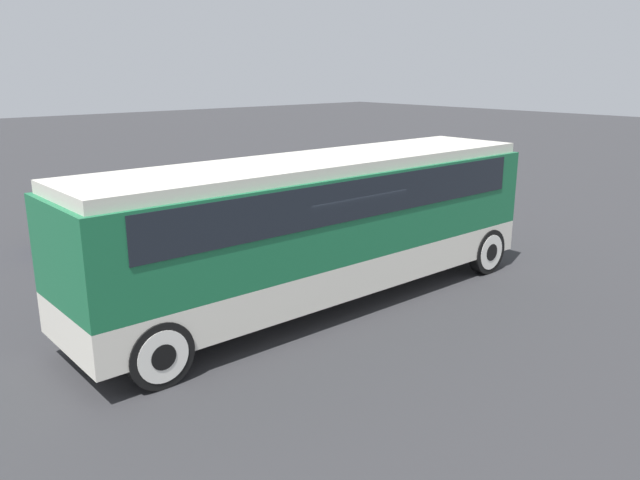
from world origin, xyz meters
TOP-DOWN VIEW (x-y plane):
  - ground_plane at (0.00, 0.00)m, footprint 120.00×120.00m
  - tour_bus at (0.10, 0.00)m, footprint 10.64×2.51m
  - parked_car_near at (-1.13, 7.83)m, footprint 4.12×1.97m
  - parked_car_mid at (2.87, 7.93)m, footprint 4.46×1.85m

SIDE VIEW (x-z plane):
  - ground_plane at x=0.00m, z-range 0.00..0.00m
  - parked_car_near at x=-1.13m, z-range 0.00..1.37m
  - parked_car_mid at x=2.87m, z-range -0.01..1.41m
  - tour_bus at x=0.10m, z-range 0.32..3.44m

